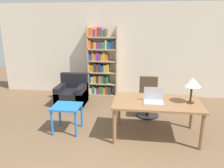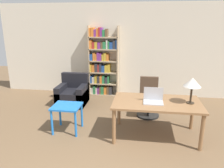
{
  "view_description": "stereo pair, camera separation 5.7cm",
  "coord_description": "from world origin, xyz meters",
  "px_view_note": "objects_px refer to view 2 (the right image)",
  "views": [
    {
      "loc": [
        0.33,
        -1.95,
        2.18
      ],
      "look_at": [
        -0.22,
        2.21,
        0.97
      ],
      "focal_mm": 35.0,
      "sensor_mm": 36.0,
      "label": 1
    },
    {
      "loc": [
        0.39,
        -1.94,
        2.18
      ],
      "look_at": [
        -0.22,
        2.21,
        0.97
      ],
      "focal_mm": 35.0,
      "sensor_mm": 36.0,
      "label": 2
    }
  ],
  "objects_px": {
    "desk": "(157,106)",
    "laptop": "(153,99)",
    "office_chair": "(148,99)",
    "side_table_blue": "(67,110)",
    "bookshelf": "(102,63)",
    "armchair": "(73,94)",
    "table_lamp": "(192,83)"
  },
  "relations": [
    {
      "from": "office_chair",
      "to": "laptop",
      "type": "bearing_deg",
      "value": -86.93
    },
    {
      "from": "bookshelf",
      "to": "table_lamp",
      "type": "bearing_deg",
      "value": -47.94
    },
    {
      "from": "armchair",
      "to": "bookshelf",
      "type": "height_order",
      "value": "bookshelf"
    },
    {
      "from": "desk",
      "to": "bookshelf",
      "type": "distance_m",
      "value": 2.79
    },
    {
      "from": "laptop",
      "to": "side_table_blue",
      "type": "relative_size",
      "value": 0.65
    },
    {
      "from": "office_chair",
      "to": "side_table_blue",
      "type": "xyz_separation_m",
      "value": [
        -1.65,
        -1.04,
        0.06
      ]
    },
    {
      "from": "side_table_blue",
      "to": "table_lamp",
      "type": "bearing_deg",
      "value": 1.04
    },
    {
      "from": "laptop",
      "to": "office_chair",
      "type": "xyz_separation_m",
      "value": [
        -0.06,
        1.04,
        -0.38
      ]
    },
    {
      "from": "desk",
      "to": "armchair",
      "type": "distance_m",
      "value": 2.63
    },
    {
      "from": "office_chair",
      "to": "armchair",
      "type": "bearing_deg",
      "value": 166.73
    },
    {
      "from": "laptop",
      "to": "office_chair",
      "type": "relative_size",
      "value": 0.39
    },
    {
      "from": "desk",
      "to": "office_chair",
      "type": "bearing_deg",
      "value": 97.22
    },
    {
      "from": "desk",
      "to": "bookshelf",
      "type": "height_order",
      "value": "bookshelf"
    },
    {
      "from": "desk",
      "to": "office_chair",
      "type": "distance_m",
      "value": 1.03
    },
    {
      "from": "armchair",
      "to": "bookshelf",
      "type": "distance_m",
      "value": 1.3
    },
    {
      "from": "armchair",
      "to": "laptop",
      "type": "bearing_deg",
      "value": -36.18
    },
    {
      "from": "laptop",
      "to": "side_table_blue",
      "type": "bearing_deg",
      "value": 179.82
    },
    {
      "from": "side_table_blue",
      "to": "armchair",
      "type": "bearing_deg",
      "value": 103.99
    },
    {
      "from": "armchair",
      "to": "bookshelf",
      "type": "bearing_deg",
      "value": 52.76
    },
    {
      "from": "table_lamp",
      "to": "side_table_blue",
      "type": "height_order",
      "value": "table_lamp"
    },
    {
      "from": "desk",
      "to": "laptop",
      "type": "distance_m",
      "value": 0.17
    },
    {
      "from": "side_table_blue",
      "to": "bookshelf",
      "type": "relative_size",
      "value": 0.27
    },
    {
      "from": "table_lamp",
      "to": "desk",
      "type": "bearing_deg",
      "value": 179.88
    },
    {
      "from": "office_chair",
      "to": "bookshelf",
      "type": "xyz_separation_m",
      "value": [
        -1.37,
        1.34,
        0.59
      ]
    },
    {
      "from": "laptop",
      "to": "bookshelf",
      "type": "height_order",
      "value": "bookshelf"
    },
    {
      "from": "laptop",
      "to": "armchair",
      "type": "distance_m",
      "value": 2.63
    },
    {
      "from": "desk",
      "to": "table_lamp",
      "type": "height_order",
      "value": "table_lamp"
    },
    {
      "from": "side_table_blue",
      "to": "bookshelf",
      "type": "bearing_deg",
      "value": 83.37
    },
    {
      "from": "table_lamp",
      "to": "side_table_blue",
      "type": "distance_m",
      "value": 2.47
    },
    {
      "from": "laptop",
      "to": "office_chair",
      "type": "distance_m",
      "value": 1.11
    },
    {
      "from": "desk",
      "to": "armchair",
      "type": "bearing_deg",
      "value": 145.62
    },
    {
      "from": "office_chair",
      "to": "armchair",
      "type": "height_order",
      "value": "office_chair"
    }
  ]
}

